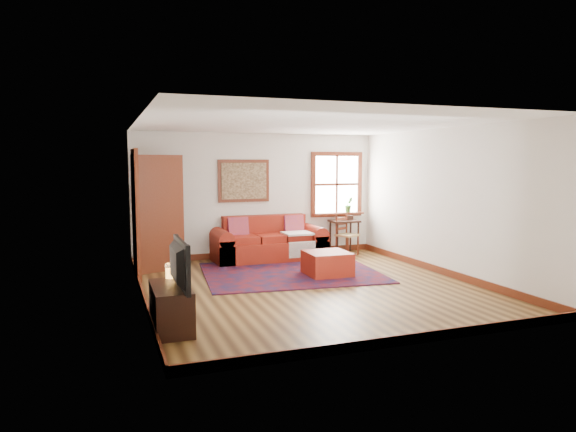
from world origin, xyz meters
name	(u,v)px	position (x,y,z in m)	size (l,w,h in m)	color
ground	(309,286)	(0.00, 0.00, 0.00)	(5.50, 5.50, 0.00)	#3E2610
room_envelope	(309,180)	(0.00, 0.02, 1.65)	(5.04, 5.54, 2.52)	silver
window	(338,191)	(1.78, 2.70, 1.31)	(1.18, 0.20, 1.38)	white
doorway	(151,212)	(-2.21, 1.78, 1.07)	(0.89, 1.08, 2.14)	black
framed_artwork	(244,181)	(-0.30, 2.71, 1.55)	(1.05, 0.07, 0.85)	#632715
persian_rug	(291,273)	(0.07, 0.99, 0.01)	(2.97, 2.38, 0.02)	#570C11
red_leather_sofa	(269,245)	(0.09, 2.32, 0.28)	(2.20, 0.91, 0.86)	maroon
red_ottoman	(327,264)	(0.59, 0.62, 0.20)	(0.71, 0.71, 0.41)	maroon
side_table	(344,226)	(1.83, 2.49, 0.58)	(0.58, 0.44, 0.70)	black
ladder_back_chair	(345,233)	(1.76, 2.29, 0.45)	(0.51, 0.50, 0.83)	tan
media_cabinet	(171,308)	(-2.28, -1.36, 0.25)	(0.42, 0.93, 0.51)	black
television	(173,264)	(-2.26, -1.47, 0.78)	(0.96, 0.13, 0.55)	black
candle_hurricane	(170,271)	(-2.23, -0.94, 0.59)	(0.12, 0.12, 0.18)	silver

